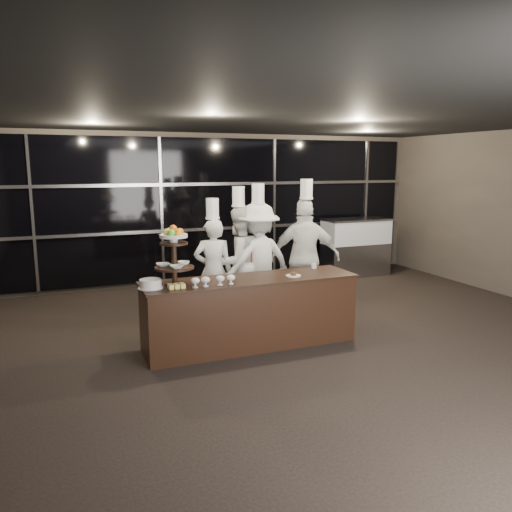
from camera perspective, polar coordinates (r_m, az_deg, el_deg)
name	(u,v)px	position (r m, az deg, el deg)	size (l,w,h in m)	color
room	(354,243)	(5.77, 11.15, 1.43)	(10.00, 10.00, 10.00)	black
window_wall	(220,208)	(10.23, -4.16, 5.46)	(8.60, 0.10, 2.80)	black
buffet_counter	(251,312)	(6.63, -0.63, -6.38)	(2.84, 0.74, 0.92)	black
display_stand	(174,252)	(6.15, -9.36, 0.51)	(0.48, 0.48, 0.74)	black
compotes	(213,279)	(6.11, -4.93, -2.68)	(0.56, 0.11, 0.12)	silver
layer_cake	(150,284)	(6.11, -11.98, -3.14)	(0.30, 0.30, 0.11)	white
pastry_squares	(177,286)	(6.06, -9.07, -3.40)	(0.20, 0.13, 0.05)	#EEDF74
small_plate	(293,275)	(6.65, 4.29, -2.18)	(0.20, 0.20, 0.05)	white
chef_cup	(314,266)	(7.18, 6.63, -1.13)	(0.08, 0.08, 0.07)	white
display_case	(356,244)	(11.00, 11.32, 1.34)	(1.44, 0.63, 1.24)	#A5A5AA
chef_a	(213,269)	(7.53, -4.90, -1.52)	(0.66, 0.51, 1.90)	silver
chef_b	(239,262)	(7.76, -1.97, -0.66)	(0.98, 0.84, 2.06)	silver
chef_c	(258,261)	(7.76, 0.23, -0.52)	(1.26, 0.85, 2.10)	white
chef_d	(305,257)	(7.90, 5.64, -0.11)	(1.18, 0.82, 2.16)	white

